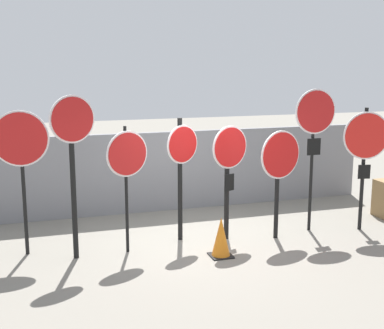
% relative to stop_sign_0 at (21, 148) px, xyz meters
% --- Properties ---
extents(ground_plane, '(40.00, 40.00, 0.00)m').
position_rel_stop_sign_0_xyz_m(ground_plane, '(3.03, -0.20, -1.82)').
color(ground_plane, gray).
extents(fence_back, '(9.06, 0.12, 1.71)m').
position_rel_stop_sign_0_xyz_m(fence_back, '(3.03, 1.98, -0.96)').
color(fence_back, slate).
rests_on(fence_back, ground).
extents(stop_sign_0, '(0.91, 0.15, 2.43)m').
position_rel_stop_sign_0_xyz_m(stop_sign_0, '(0.00, 0.00, 0.00)').
color(stop_sign_0, black).
rests_on(stop_sign_0, ground).
extents(stop_sign_1, '(0.72, 0.29, 2.69)m').
position_rel_stop_sign_0_xyz_m(stop_sign_1, '(0.79, -0.41, 0.05)').
color(stop_sign_1, black).
rests_on(stop_sign_1, ground).
extents(stop_sign_2, '(0.73, 0.29, 2.16)m').
position_rel_stop_sign_0_xyz_m(stop_sign_2, '(1.66, -0.39, -0.24)').
color(stop_sign_2, black).
rests_on(stop_sign_2, ground).
extents(stop_sign_3, '(0.63, 0.31, 2.22)m').
position_rel_stop_sign_0_xyz_m(stop_sign_3, '(2.69, -0.05, -0.34)').
color(stop_sign_3, black).
rests_on(stop_sign_3, ground).
extents(stop_sign_4, '(0.73, 0.28, 2.09)m').
position_rel_stop_sign_0_xyz_m(stop_sign_4, '(3.50, -0.25, -0.39)').
color(stop_sign_4, black).
rests_on(stop_sign_4, ground).
extents(stop_sign_5, '(0.85, 0.25, 2.00)m').
position_rel_stop_sign_0_xyz_m(stop_sign_5, '(4.39, -0.49, -0.42)').
color(stop_sign_5, black).
rests_on(stop_sign_5, ground).
extents(stop_sign_6, '(0.83, 0.13, 2.70)m').
position_rel_stop_sign_0_xyz_m(stop_sign_6, '(5.19, -0.27, 0.22)').
color(stop_sign_6, black).
rests_on(stop_sign_6, ground).
extents(stop_sign_7, '(0.88, 0.21, 2.35)m').
position_rel_stop_sign_0_xyz_m(stop_sign_7, '(6.13, -0.52, -0.16)').
color(stop_sign_7, black).
rests_on(stop_sign_7, ground).
extents(traffic_cone_0, '(0.37, 0.37, 0.67)m').
position_rel_stop_sign_0_xyz_m(traffic_cone_0, '(3.08, -1.02, -1.49)').
color(traffic_cone_0, black).
rests_on(traffic_cone_0, ground).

